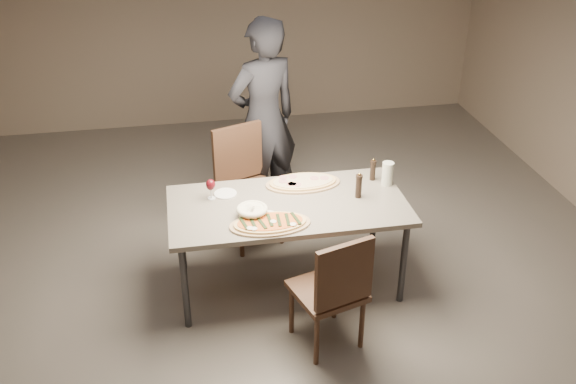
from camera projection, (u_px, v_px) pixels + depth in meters
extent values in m
plane|color=#5D5750|center=(288.00, 283.00, 5.21)|extent=(7.00, 7.00, 0.00)
plane|color=gray|center=(234.00, 9.00, 7.53)|extent=(6.00, 0.00, 6.00)
cube|color=slate|center=(288.00, 206.00, 4.85)|extent=(1.80, 0.90, 0.04)
cylinder|color=#333335|center=(185.00, 287.00, 4.59)|extent=(0.05, 0.05, 0.71)
cylinder|color=#333335|center=(403.00, 263.00, 4.85)|extent=(0.05, 0.05, 0.71)
cylinder|color=#333335|center=(181.00, 232.00, 5.22)|extent=(0.05, 0.05, 0.71)
cylinder|color=#333335|center=(374.00, 213.00, 5.48)|extent=(0.05, 0.05, 0.71)
ellipsoid|color=white|center=(273.00, 221.00, 4.55)|extent=(0.05, 0.05, 0.01)
ellipsoid|color=white|center=(293.00, 224.00, 4.51)|extent=(0.05, 0.05, 0.01)
ellipsoid|color=white|center=(250.00, 228.00, 4.47)|extent=(0.05, 0.05, 0.01)
ellipsoid|color=white|center=(254.00, 228.00, 4.46)|extent=(0.05, 0.05, 0.01)
cube|color=black|center=(244.00, 223.00, 4.53)|extent=(0.05, 0.17, 0.01)
cube|color=black|center=(252.00, 222.00, 4.55)|extent=(0.04, 0.17, 0.01)
cube|color=black|center=(262.00, 223.00, 4.53)|extent=(0.06, 0.17, 0.01)
cube|color=black|center=(270.00, 220.00, 4.56)|extent=(0.03, 0.17, 0.01)
cube|color=black|center=(279.00, 220.00, 4.56)|extent=(0.03, 0.17, 0.01)
cube|color=black|center=(287.00, 220.00, 4.57)|extent=(0.03, 0.17, 0.01)
cube|color=black|center=(296.00, 218.00, 4.59)|extent=(0.05, 0.17, 0.01)
cylinder|color=tan|center=(297.00, 184.00, 5.03)|extent=(0.07, 0.07, 0.00)
cylinder|color=tan|center=(290.00, 184.00, 5.04)|extent=(0.07, 0.07, 0.00)
cylinder|color=tan|center=(283.00, 181.00, 5.08)|extent=(0.07, 0.07, 0.00)
cylinder|color=tan|center=(314.00, 178.00, 5.13)|extent=(0.07, 0.07, 0.00)
cylinder|color=tan|center=(283.00, 177.00, 5.13)|extent=(0.07, 0.07, 0.00)
cylinder|color=tan|center=(292.00, 184.00, 5.04)|extent=(0.07, 0.07, 0.00)
cylinder|color=tan|center=(293.00, 177.00, 5.15)|extent=(0.07, 0.07, 0.00)
cylinder|color=tan|center=(324.00, 178.00, 5.13)|extent=(0.07, 0.07, 0.00)
cylinder|color=beige|center=(252.00, 212.00, 4.66)|extent=(0.19, 0.19, 0.08)
torus|color=beige|center=(252.00, 209.00, 4.64)|extent=(0.23, 0.23, 0.03)
cube|color=#AF7447|center=(256.00, 210.00, 4.65)|extent=(0.06, 0.05, 0.04)
cube|color=#AF7447|center=(250.00, 209.00, 4.67)|extent=(0.07, 0.08, 0.04)
cube|color=#AF7447|center=(251.00, 212.00, 4.63)|extent=(0.07, 0.07, 0.04)
cylinder|color=white|center=(268.00, 215.00, 4.68)|extent=(0.13, 0.13, 0.01)
cylinder|color=#9C9839|center=(268.00, 215.00, 4.67)|extent=(0.09, 0.09, 0.00)
cylinder|color=black|center=(359.00, 187.00, 4.89)|extent=(0.05, 0.05, 0.17)
cylinder|color=black|center=(359.00, 176.00, 4.84)|extent=(0.05, 0.05, 0.02)
sphere|color=gold|center=(359.00, 174.00, 4.83)|extent=(0.02, 0.02, 0.02)
cylinder|color=black|center=(373.00, 171.00, 5.14)|extent=(0.04, 0.04, 0.15)
cylinder|color=black|center=(373.00, 162.00, 5.10)|extent=(0.05, 0.05, 0.02)
sphere|color=gold|center=(374.00, 160.00, 5.09)|extent=(0.02, 0.02, 0.02)
cylinder|color=silver|center=(388.00, 174.00, 5.06)|extent=(0.09, 0.09, 0.19)
cylinder|color=silver|center=(212.00, 198.00, 4.91)|extent=(0.06, 0.06, 0.01)
cylinder|color=silver|center=(211.00, 193.00, 4.89)|extent=(0.01, 0.01, 0.08)
ellipsoid|color=#4A0A11|center=(211.00, 185.00, 4.85)|extent=(0.07, 0.07, 0.09)
cylinder|color=white|center=(225.00, 194.00, 4.96)|extent=(0.18, 0.18, 0.01)
cube|color=#40281A|center=(327.00, 291.00, 4.42)|extent=(0.55, 0.55, 0.04)
cylinder|color=#40281A|center=(317.00, 340.00, 4.32)|extent=(0.04, 0.04, 0.41)
cylinder|color=#40281A|center=(362.00, 324.00, 4.47)|extent=(0.04, 0.04, 0.41)
cylinder|color=#40281A|center=(292.00, 309.00, 4.60)|extent=(0.04, 0.04, 0.41)
cylinder|color=#40281A|center=(335.00, 295.00, 4.75)|extent=(0.04, 0.04, 0.41)
cube|color=#40281A|center=(344.00, 275.00, 4.13)|extent=(0.42, 0.16, 0.46)
cube|color=#40281A|center=(250.00, 193.00, 5.55)|extent=(0.62, 0.62, 0.04)
cylinder|color=#40281A|center=(260.00, 202.00, 5.91)|extent=(0.04, 0.04, 0.45)
cylinder|color=#40281A|center=(221.00, 213.00, 5.73)|extent=(0.04, 0.04, 0.45)
cylinder|color=#40281A|center=(282.00, 221.00, 5.62)|extent=(0.04, 0.04, 0.45)
cylinder|color=#40281A|center=(241.00, 234.00, 5.44)|extent=(0.04, 0.04, 0.45)
cube|color=#40281A|center=(237.00, 153.00, 5.57)|extent=(0.45, 0.20, 0.51)
imported|color=black|center=(263.00, 120.00, 5.77)|extent=(0.80, 0.67, 1.88)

